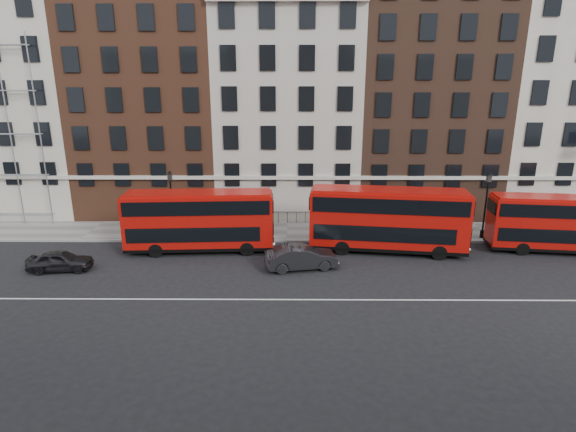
{
  "coord_description": "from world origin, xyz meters",
  "views": [
    {
      "loc": [
        0.34,
        -25.5,
        11.83
      ],
      "look_at": [
        0.12,
        5.0,
        3.0
      ],
      "focal_mm": 28.0,
      "sensor_mm": 36.0,
      "label": 1
    }
  ],
  "objects_px": {
    "car_rear": "(60,261)",
    "car_front": "(302,257)",
    "bus_d": "(561,223)",
    "bus_c": "(387,219)",
    "bus_b": "(199,220)"
  },
  "relations": [
    {
      "from": "car_rear",
      "to": "bus_c",
      "type": "bearing_deg",
      "value": -86.5
    },
    {
      "from": "bus_c",
      "to": "bus_d",
      "type": "xyz_separation_m",
      "value": [
        12.73,
        -0.0,
        -0.28
      ]
    },
    {
      "from": "bus_d",
      "to": "car_rear",
      "type": "distance_m",
      "value": 35.33
    },
    {
      "from": "car_front",
      "to": "bus_d",
      "type": "bearing_deg",
      "value": -91.24
    },
    {
      "from": "bus_c",
      "to": "car_rear",
      "type": "height_order",
      "value": "bus_c"
    },
    {
      "from": "bus_b",
      "to": "car_front",
      "type": "xyz_separation_m",
      "value": [
        7.47,
        -3.32,
        -1.62
      ]
    },
    {
      "from": "car_rear",
      "to": "car_front",
      "type": "bearing_deg",
      "value": -94.5
    },
    {
      "from": "bus_d",
      "to": "car_front",
      "type": "relative_size",
      "value": 2.1
    },
    {
      "from": "bus_d",
      "to": "car_front",
      "type": "bearing_deg",
      "value": -162.86
    },
    {
      "from": "bus_b",
      "to": "car_front",
      "type": "bearing_deg",
      "value": -27.38
    },
    {
      "from": "bus_c",
      "to": "car_front",
      "type": "xyz_separation_m",
      "value": [
        -6.3,
        -3.33,
        -1.74
      ]
    },
    {
      "from": "car_front",
      "to": "bus_b",
      "type": "bearing_deg",
      "value": 54.86
    },
    {
      "from": "bus_b",
      "to": "bus_d",
      "type": "distance_m",
      "value": 26.5
    },
    {
      "from": "bus_d",
      "to": "bus_b",
      "type": "bearing_deg",
      "value": -172.76
    },
    {
      "from": "car_front",
      "to": "bus_c",
      "type": "bearing_deg",
      "value": -73.3
    }
  ]
}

